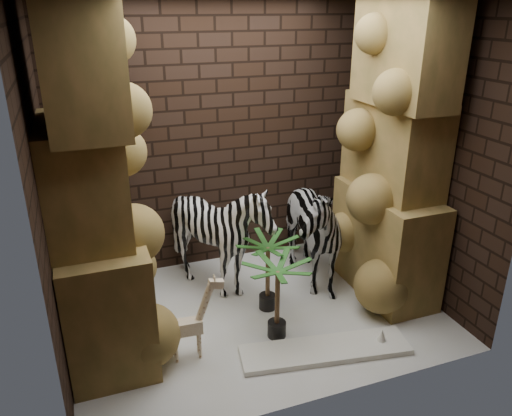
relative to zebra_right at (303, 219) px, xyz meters
name	(u,v)px	position (x,y,z in m)	size (l,w,h in m)	color
floor	(258,313)	(-0.68, -0.45, -0.73)	(3.50, 3.50, 0.00)	white
wall_back	(218,136)	(-0.68, 0.80, 0.77)	(3.50, 3.50, 0.00)	black
wall_front	(324,224)	(-0.68, -1.70, 0.77)	(3.50, 3.50, 0.00)	black
wall_left	(44,194)	(-2.43, -0.45, 0.77)	(3.00, 3.00, 0.00)	black
wall_right	(423,150)	(1.07, -0.45, 0.77)	(3.00, 3.00, 0.00)	black
rock_pillar_left	(92,188)	(-2.08, -0.45, 0.77)	(0.68, 1.30, 3.00)	#B28846
rock_pillar_right	(395,154)	(0.74, -0.45, 0.77)	(0.58, 1.25, 3.00)	#B28846
zebra_right	(303,219)	(0.00, 0.00, 0.00)	(0.67, 1.24, 1.47)	white
zebra_left	(220,241)	(-0.89, 0.09, -0.15)	(1.03, 1.28, 1.16)	white
giraffe_toy	(186,319)	(-1.48, -0.86, -0.34)	(0.41, 0.14, 0.79)	#FAE5BF
palm_front	(268,274)	(-0.56, -0.40, -0.35)	(0.36, 0.36, 0.78)	#18461D
palm_back	(277,300)	(-0.64, -0.85, -0.35)	(0.36, 0.36, 0.78)	#18461D
surfboard	(325,350)	(-0.33, -1.22, -0.71)	(1.50, 0.37, 0.05)	white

